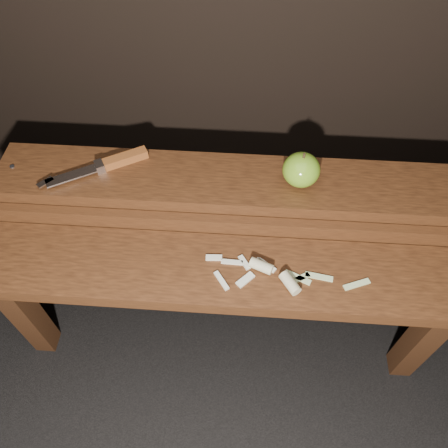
# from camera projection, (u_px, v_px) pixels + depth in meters

# --- Properties ---
(ground) EXTENTS (60.00, 60.00, 0.00)m
(ground) POSITION_uv_depth(u_px,v_px,m) (223.00, 323.00, 1.41)
(ground) COLOR black
(bench_front_tier) EXTENTS (1.20, 0.20, 0.42)m
(bench_front_tier) POSITION_uv_depth(u_px,v_px,m) (221.00, 286.00, 1.09)
(bench_front_tier) COLOR #341B0D
(bench_front_tier) RESTS_ON ground
(bench_rear_tier) EXTENTS (1.20, 0.21, 0.50)m
(bench_rear_tier) POSITION_uv_depth(u_px,v_px,m) (227.00, 201.00, 1.18)
(bench_rear_tier) COLOR #341B0D
(bench_rear_tier) RESTS_ON ground
(apple) EXTENTS (0.09, 0.09, 0.10)m
(apple) POSITION_uv_depth(u_px,v_px,m) (301.00, 170.00, 1.07)
(apple) COLOR olive
(apple) RESTS_ON bench_rear_tier
(knife) EXTENTS (0.26, 0.16, 0.03)m
(knife) POSITION_uv_depth(u_px,v_px,m) (112.00, 163.00, 1.13)
(knife) COLOR brown
(knife) RESTS_ON bench_rear_tier
(apple_scraps) EXTENTS (0.39, 0.11, 0.03)m
(apple_scraps) POSITION_uv_depth(u_px,v_px,m) (273.00, 274.00, 1.02)
(apple_scraps) COLOR beige
(apple_scraps) RESTS_ON bench_front_tier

